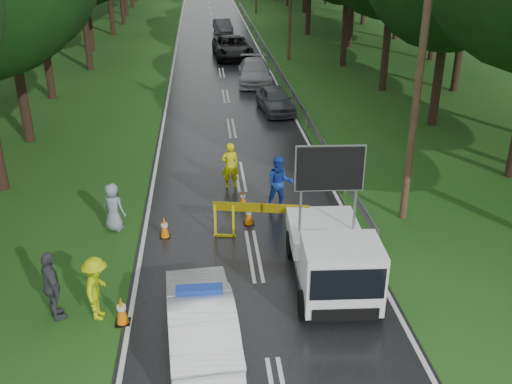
{
  "coord_description": "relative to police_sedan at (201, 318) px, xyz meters",
  "views": [
    {
      "loc": [
        -1.33,
        -14.52,
        8.77
      ],
      "look_at": [
        0.22,
        1.69,
        1.3
      ],
      "focal_mm": 40.0,
      "sensor_mm": 36.0,
      "label": 1
    }
  ],
  "objects": [
    {
      "name": "civilian",
      "position": [
        2.73,
        6.8,
        0.27
      ],
      "size": [
        0.95,
        0.75,
        1.95
      ],
      "primitive_type": "imported",
      "rotation": [
        0.0,
        0.0,
        0.01
      ],
      "color": "#1A3BAE",
      "rests_on": "ground"
    },
    {
      "name": "barrier",
      "position": [
        1.88,
        4.8,
        0.22
      ],
      "size": [
        2.91,
        0.61,
        1.22
      ],
      "rotation": [
        0.0,
        0.0,
        -0.19
      ],
      "color": "#D4D20B",
      "rests_on": "ground"
    },
    {
      "name": "queue_car_third",
      "position": [
        2.59,
        32.74,
        0.1
      ],
      "size": [
        2.99,
        5.93,
        1.61
      ],
      "primitive_type": "imported",
      "rotation": [
        0.0,
        0.0,
        0.06
      ],
      "color": "black",
      "rests_on": "ground"
    },
    {
      "name": "work_truck",
      "position": [
        3.49,
        1.91,
        0.28
      ],
      "size": [
        2.24,
        4.65,
        3.63
      ],
      "rotation": [
        0.0,
        0.0,
        -0.05
      ],
      "color": "gray",
      "rests_on": "ground"
    },
    {
      "name": "queue_car_second",
      "position": [
        3.55,
        24.85,
        0.01
      ],
      "size": [
        2.3,
        5.05,
        1.43
      ],
      "primitive_type": "imported",
      "rotation": [
        0.0,
        0.0,
        -0.06
      ],
      "color": "#A0A2A8",
      "rests_on": "ground"
    },
    {
      "name": "ground",
      "position": [
        1.58,
        3.8,
        -0.7
      ],
      "size": [
        160.0,
        160.0,
        0.0
      ],
      "primitive_type": "plane",
      "color": "#163F12",
      "rests_on": "ground"
    },
    {
      "name": "cone_far",
      "position": [
        1.5,
        7.12,
        -0.39
      ],
      "size": [
        0.31,
        0.31,
        0.66
      ],
      "color": "black",
      "rests_on": "ground"
    },
    {
      "name": "queue_car_fourth",
      "position": [
        2.38,
        44.41,
        -0.05
      ],
      "size": [
        1.85,
        4.08,
        1.3
      ],
      "primitive_type": "imported",
      "rotation": [
        0.0,
        0.0,
        0.12
      ],
      "color": "#46484E",
      "rests_on": "ground"
    },
    {
      "name": "bystander_right",
      "position": [
        -2.73,
        5.87,
        0.09
      ],
      "size": [
        0.93,
        0.83,
        1.59
      ],
      "primitive_type": "imported",
      "rotation": [
        0.0,
        0.0,
        2.61
      ],
      "color": "gray",
      "rests_on": "ground"
    },
    {
      "name": "officer",
      "position": [
        1.15,
        8.8,
        0.18
      ],
      "size": [
        0.67,
        0.47,
        1.77
      ],
      "primitive_type": "imported",
      "rotation": [
        0.0,
        0.0,
        3.21
      ],
      "color": "yellow",
      "rests_on": "ground"
    },
    {
      "name": "cone_near_left",
      "position": [
        -1.92,
        0.92,
        -0.33
      ],
      "size": [
        0.36,
        0.36,
        0.77
      ],
      "color": "black",
      "rests_on": "ground"
    },
    {
      "name": "cone_right",
      "position": [
        5.08,
        8.3,
        -0.34
      ],
      "size": [
        0.36,
        0.36,
        0.75
      ],
      "color": "black",
      "rests_on": "ground"
    },
    {
      "name": "utility_pole_near",
      "position": [
        6.78,
        5.8,
        4.36
      ],
      "size": [
        1.4,
        0.24,
        10.0
      ],
      "color": "#402C1E",
      "rests_on": "ground"
    },
    {
      "name": "road",
      "position": [
        1.58,
        33.8,
        -0.69
      ],
      "size": [
        7.0,
        140.0,
        0.02
      ],
      "primitive_type": "cube",
      "color": "black",
      "rests_on": "ground"
    },
    {
      "name": "bystander_left",
      "position": [
        -2.51,
        1.23,
        0.14
      ],
      "size": [
        0.72,
        1.14,
        1.68
      ],
      "primitive_type": "imported",
      "rotation": [
        0.0,
        0.0,
        1.48
      ],
      "color": "#B6CF0B",
      "rests_on": "ground"
    },
    {
      "name": "cone_left_mid",
      "position": [
        -1.11,
        5.18,
        -0.36
      ],
      "size": [
        0.34,
        0.34,
        0.72
      ],
      "color": "black",
      "rests_on": "ground"
    },
    {
      "name": "police_sedan",
      "position": [
        0.0,
        0.0,
        0.0
      ],
      "size": [
        1.81,
        4.35,
        1.54
      ],
      "rotation": [
        0.0,
        0.0,
        3.22
      ],
      "color": "white",
      "rests_on": "ground"
    },
    {
      "name": "cone_center",
      "position": [
        1.59,
        5.8,
        -0.35
      ],
      "size": [
        0.35,
        0.35,
        0.74
      ],
      "color": "black",
      "rests_on": "ground"
    },
    {
      "name": "bystander_mid",
      "position": [
        -3.58,
        1.3,
        0.22
      ],
      "size": [
        0.91,
        1.17,
        1.85
      ],
      "primitive_type": "imported",
      "rotation": [
        0.0,
        0.0,
        2.07
      ],
      "color": "#3F4246",
      "rests_on": "ground"
    },
    {
      "name": "guardrail",
      "position": [
        5.28,
        33.47,
        -0.16
      ],
      "size": [
        0.12,
        60.06,
        0.7
      ],
      "color": "gray",
      "rests_on": "ground"
    },
    {
      "name": "queue_car_first",
      "position": [
        4.06,
        18.46,
        -0.04
      ],
      "size": [
        1.98,
        4.04,
        1.33
      ],
      "primitive_type": "imported",
      "rotation": [
        0.0,
        0.0,
        0.11
      ],
      "color": "#44474C",
      "rests_on": "ground"
    }
  ]
}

